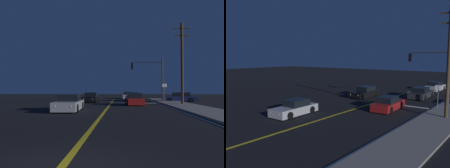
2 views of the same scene
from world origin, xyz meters
The scene contains 12 objects.
sidewalk_right centered at (7.76, 11.93, 0.07)m, with size 3.20×42.93×0.15m, color gray.
lane_line_center centered at (0.00, 11.93, 0.01)m, with size 0.20×40.55×0.01m, color gold.
lane_line_edge_right centered at (5.91, 11.93, 0.01)m, with size 0.16×40.55×0.01m, color silver.
stop_bar centered at (3.08, 22.35, 0.01)m, with size 6.16×0.50×0.01m, color silver.
car_lead_oncoming_red centered at (2.76, 19.48, 0.58)m, with size 2.00×4.48×1.34m.
car_parked_curb_charcoal centered at (3.02, 28.05, 0.58)m, with size 2.05×4.77×1.34m.
car_following_oncoming_silver centered at (-2.92, 12.69, 0.58)m, with size 2.03×4.47×1.34m.
car_far_approaching_black centered at (-2.85, 24.47, 0.58)m, with size 2.05×4.69×1.34m.
car_distant_tail_white centered at (2.54, 35.67, 0.58)m, with size 1.99×4.55×1.34m.
traffic_signal_near_right centered at (5.40, 24.65, 3.99)m, with size 4.40×0.28×5.94m.
utility_pole_right centered at (8.06, 19.21, 4.79)m, with size 1.79×0.28×9.16m.
street_sign_corner centered at (6.66, 21.85, 1.68)m, with size 0.56×0.14×2.50m.
Camera 2 is at (12.80, -1.42, 5.18)m, focal length 38.45 mm.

